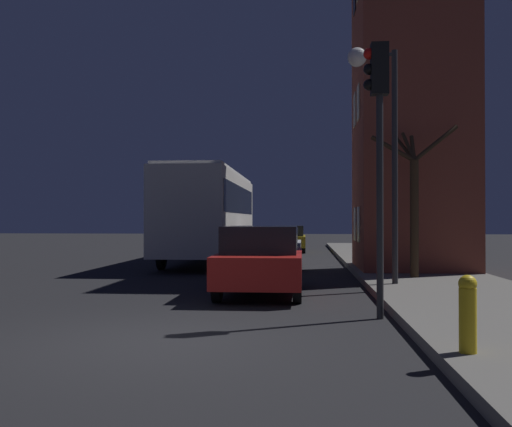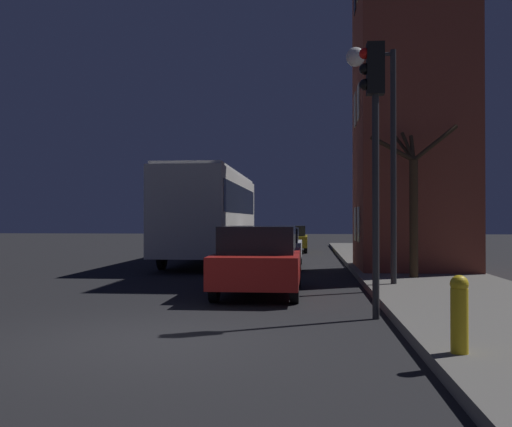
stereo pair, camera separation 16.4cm
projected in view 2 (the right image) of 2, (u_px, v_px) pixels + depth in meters
ground_plane at (148, 341)px, 8.07m from camera, size 120.00×120.00×0.00m
brick_building at (411, 112)px, 18.24m from camera, size 3.66×4.13×9.93m
streetlamp at (375, 112)px, 13.80m from camera, size 1.20×0.47×5.74m
traffic_light at (374, 122)px, 9.85m from camera, size 0.43×0.24×4.78m
bare_tree at (413, 195)px, 15.36m from camera, size 2.46×1.32×4.18m
bus at (212, 209)px, 22.88m from camera, size 2.45×10.71×3.57m
car_near_lane at (259, 259)px, 13.04m from camera, size 1.84×4.19×1.57m
car_mid_lane at (275, 246)px, 20.57m from camera, size 1.89×4.00×1.41m
car_far_lane at (291, 238)px, 30.12m from camera, size 1.70×3.96×1.40m
fire_hydrant at (459, 312)px, 6.59m from camera, size 0.21×0.21×0.91m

